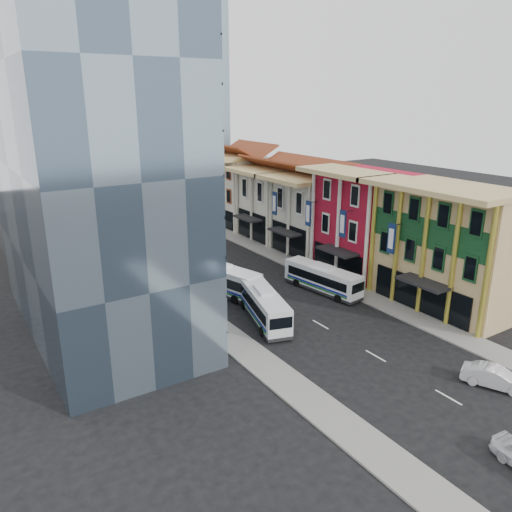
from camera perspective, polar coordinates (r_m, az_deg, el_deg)
ground at (r=42.07m, az=14.51°, el=-11.55°), size 200.00×200.00×0.00m
sidewalk_right at (r=62.15m, az=5.15°, el=-1.21°), size 3.00×90.00×0.15m
sidewalk_left at (r=54.00m, az=-9.32°, el=-4.37°), size 3.00×90.00×0.15m
shophouse_tan at (r=52.98m, az=21.48°, el=0.95°), size 8.00×14.00×12.00m
shophouse_red at (r=60.44m, az=12.36°, el=3.75°), size 8.00×10.00×12.00m
shophouse_cream_near at (r=67.49m, az=6.63°, el=4.62°), size 8.00×9.00×10.00m
shophouse_cream_mid at (r=74.50m, az=2.24°, el=5.96°), size 8.00×9.00×10.00m
shophouse_cream_far at (r=83.06m, az=-1.93°, el=7.55°), size 8.00×12.00×11.00m
office_tower at (r=44.87m, az=-18.83°, el=10.18°), size 12.00×26.00×30.00m
office_block_far at (r=68.56m, az=-22.25°, el=5.33°), size 10.00×18.00×14.00m
bus_left_near at (r=47.05m, az=0.83°, el=-5.51°), size 5.06×10.34×3.23m
bus_left_far at (r=53.67m, az=-4.19°, el=-2.48°), size 5.15×10.74×3.36m
bus_right at (r=54.29m, az=7.62°, el=-2.52°), size 3.57×9.77×3.06m
sedan_right at (r=41.10m, az=25.67°, el=-12.39°), size 3.45×4.84×1.52m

